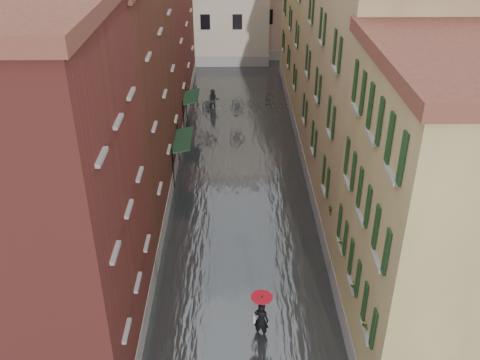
{
  "coord_description": "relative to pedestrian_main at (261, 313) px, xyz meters",
  "views": [
    {
      "loc": [
        -0.38,
        -17.19,
        16.33
      ],
      "look_at": [
        -0.09,
        6.21,
        3.0
      ],
      "focal_mm": 40.0,
      "sensor_mm": 36.0,
      "label": 1
    }
  ],
  "objects": [
    {
      "name": "window_planters",
      "position": [
        3.45,
        0.68,
        2.29
      ],
      "size": [
        0.59,
        8.1,
        0.84
      ],
      "color": "#9E3A33",
      "rests_on": "ground"
    },
    {
      "name": "building_left_far",
      "position": [
        -7.67,
        25.38,
        5.78
      ],
      "size": [
        6.0,
        16.0,
        14.0
      ],
      "primitive_type": "cube",
      "color": "maroon",
      "rests_on": "ground"
    },
    {
      "name": "building_left_near",
      "position": [
        -7.67,
        -0.62,
        5.28
      ],
      "size": [
        6.0,
        8.0,
        13.0
      ],
      "primitive_type": "cube",
      "color": "maroon",
      "rests_on": "ground"
    },
    {
      "name": "awning_near",
      "position": [
        -4.15,
        13.35,
        1.26
      ],
      "size": [
        1.09,
        3.41,
        2.8
      ],
      "color": "#16331E",
      "rests_on": "ground"
    },
    {
      "name": "pedestrian_far",
      "position": [
        -2.65,
        24.0,
        -0.31
      ],
      "size": [
        0.93,
        0.75,
        1.81
      ],
      "primitive_type": "imported",
      "rotation": [
        0.0,
        0.0,
        0.08
      ],
      "color": "black",
      "rests_on": "ground"
    },
    {
      "name": "ground",
      "position": [
        -0.67,
        1.38,
        -1.22
      ],
      "size": [
        120.0,
        120.0,
        0.0
      ],
      "primitive_type": "plane",
      "color": "#575759",
      "rests_on": "ground"
    },
    {
      "name": "pedestrian_main",
      "position": [
        0.0,
        0.0,
        0.0
      ],
      "size": [
        0.91,
        0.91,
        2.06
      ],
      "color": "black",
      "rests_on": "ground"
    },
    {
      "name": "building_right_mid",
      "position": [
        6.33,
        10.38,
        5.28
      ],
      "size": [
        6.0,
        14.0,
        13.0
      ],
      "primitive_type": "cube",
      "color": "tan",
      "rests_on": "ground"
    },
    {
      "name": "floodwater",
      "position": [
        -0.67,
        14.38,
        -1.12
      ],
      "size": [
        10.0,
        60.0,
        0.2
      ],
      "primitive_type": "cube",
      "color": "#3D4043",
      "rests_on": "ground"
    },
    {
      "name": "building_right_far",
      "position": [
        6.33,
        25.38,
        4.53
      ],
      "size": [
        6.0,
        16.0,
        11.5
      ],
      "primitive_type": "cube",
      "color": "olive",
      "rests_on": "ground"
    },
    {
      "name": "building_left_mid",
      "position": [
        -7.67,
        10.38,
        5.03
      ],
      "size": [
        6.0,
        14.0,
        12.5
      ],
      "primitive_type": "cube",
      "color": "#572C1B",
      "rests_on": "ground"
    },
    {
      "name": "awning_far",
      "position": [
        -4.15,
        20.55,
        1.24
      ],
      "size": [
        1.09,
        2.77,
        2.8
      ],
      "color": "#16331E",
      "rests_on": "ground"
    },
    {
      "name": "building_right_near",
      "position": [
        6.33,
        -0.62,
        4.53
      ],
      "size": [
        6.0,
        8.0,
        11.5
      ],
      "primitive_type": "cube",
      "color": "olive",
      "rests_on": "ground"
    }
  ]
}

